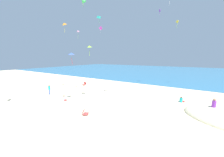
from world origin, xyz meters
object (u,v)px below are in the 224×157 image
Objects in this scene: beach_chair_far_left at (84,84)px; beach_chair_near_camera at (105,89)px; kite_blue at (71,54)px; kite_magenta at (101,28)px; kite_purple at (160,11)px; kite_lime at (89,47)px; kite_pink at (78,31)px; person_0 at (214,106)px; person_3 at (49,89)px; beach_chair_far_right at (85,112)px; person_2 at (64,98)px; kite_teal at (99,17)px; kite_yellow at (177,22)px; person_1 at (181,100)px; kite_orange at (64,24)px.

beach_chair_near_camera is (5.97, -1.27, -0.02)m from beach_chair_far_left.
kite_magenta reaches higher than kite_blue.
kite_lime is at bearing -102.85° from kite_purple.
kite_pink is at bearing 142.32° from kite_lime.
person_0 is 1.16× the size of person_3.
beach_chair_near_camera is at bearing -109.66° from kite_purple.
beach_chair_far_right is 5.48m from person_2.
person_2 is at bearing -60.14° from person_3.
kite_teal is 0.73× the size of kite_pink.
kite_yellow is (4.89, 22.23, 12.38)m from beach_chair_far_right.
kite_teal is 16.17m from kite_yellow.
person_0 is 16.22m from person_2.
person_0 reaches higher than person_3.
kite_lime is 0.86× the size of kite_magenta.
beach_chair_near_camera is 0.55× the size of person_3.
person_1 is 0.58× the size of kite_lime.
kite_blue is (-0.20, -6.47, 5.60)m from beach_chair_near_camera.
person_3 reaches higher than beach_chair_far_left.
beach_chair_far_right is 26.87m from kite_purple.
kite_magenta is (-18.15, 7.78, 11.95)m from person_1.
kite_teal is 1.03× the size of kite_purple.
person_3 is 0.85× the size of kite_pink.
beach_chair_far_left is 11.20m from kite_orange.
kite_magenta is (-11.94, -5.41, -3.21)m from kite_purple.
person_3 is at bearing 165.91° from person_1.
kite_yellow is 16.48m from kite_magenta.
beach_chair_far_right is 0.45× the size of person_0.
kite_yellow is 1.15× the size of kite_magenta.
kite_yellow is at bearing 1.34° from kite_purple.
kite_teal is at bearing 52.43° from kite_orange.
person_1 is at bearing 24.06° from beach_chair_far_right.
beach_chair_near_camera is 0.55× the size of kite_magenta.
beach_chair_far_left is at bearing -3.08° from person_0.
kite_magenta is at bearing 164.37° from beach_chair_near_camera.
kite_orange is (-19.99, -0.58, 9.77)m from person_0.
kite_yellow reaches higher than beach_chair_far_left.
kite_pink is at bearing -146.47° from kite_purple.
kite_teal is 0.74× the size of kite_yellow.
person_3 is 1.21× the size of kite_purple.
person_2 is 14.97m from kite_teal.
kite_pink is (-3.98, 2.57, 10.86)m from beach_chair_far_left.
kite_purple is at bearing 79.22° from person_1.
kite_orange is at bearing -131.51° from kite_yellow.
kite_yellow is (-5.41, 15.89, 11.65)m from person_0.
person_1 is 14.40m from kite_blue.
kite_blue is at bearing -32.57° from kite_orange.
kite_blue is at bearing 23.77° from person_0.
person_0 is at bearing 1.67° from kite_orange.
beach_chair_far_left is 0.56× the size of kite_teal.
beach_chair_far_right is at bearing -15.83° from person_2.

